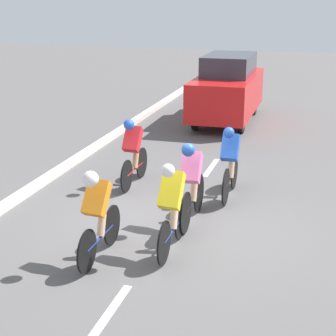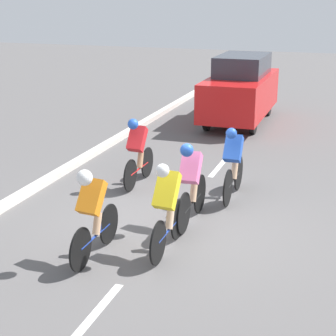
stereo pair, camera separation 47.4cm
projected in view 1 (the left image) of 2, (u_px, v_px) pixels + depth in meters
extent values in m
plane|color=#565454|center=(172.00, 223.00, 9.91)|extent=(60.00, 60.00, 0.00)
cube|color=white|center=(110.00, 312.00, 7.16)|extent=(0.12, 1.40, 0.01)
cube|color=white|center=(175.00, 219.00, 10.10)|extent=(0.12, 1.40, 0.01)
cube|color=white|center=(211.00, 167.00, 13.03)|extent=(0.12, 1.40, 0.01)
cube|color=beige|center=(17.00, 198.00, 10.91)|extent=(0.20, 28.04, 0.14)
cylinder|color=black|center=(199.00, 193.00, 10.34)|extent=(0.03, 0.71, 0.71)
cylinder|color=black|center=(186.00, 213.00, 9.42)|extent=(0.03, 0.71, 0.71)
cylinder|color=black|center=(193.00, 203.00, 9.88)|extent=(0.04, 1.00, 0.04)
cylinder|color=black|center=(195.00, 188.00, 9.98)|extent=(0.04, 0.04, 0.42)
cylinder|color=white|center=(193.00, 196.00, 9.89)|extent=(0.07, 0.07, 0.16)
cylinder|color=#DBAD84|center=(194.00, 192.00, 9.89)|extent=(0.12, 0.23, 0.36)
cube|color=pink|center=(191.00, 167.00, 9.58)|extent=(0.33, 0.47, 0.56)
sphere|color=blue|center=(188.00, 150.00, 9.27)|extent=(0.23, 0.23, 0.23)
cylinder|color=black|center=(112.00, 225.00, 9.01)|extent=(0.03, 0.66, 0.66)
cylinder|color=black|center=(87.00, 251.00, 8.09)|extent=(0.03, 0.66, 0.66)
cylinder|color=navy|center=(100.00, 238.00, 8.55)|extent=(0.04, 0.99, 0.04)
cylinder|color=navy|center=(104.00, 221.00, 8.65)|extent=(0.04, 0.04, 0.42)
cylinder|color=#1999D8|center=(101.00, 230.00, 8.57)|extent=(0.07, 0.07, 0.16)
cylinder|color=#DBAD84|center=(102.00, 225.00, 8.56)|extent=(0.12, 0.23, 0.36)
cube|color=orange|center=(97.00, 198.00, 8.25)|extent=(0.35, 0.46, 0.56)
sphere|color=white|center=(90.00, 179.00, 7.93)|extent=(0.24, 0.24, 0.24)
cylinder|color=black|center=(180.00, 219.00, 9.23)|extent=(0.03, 0.68, 0.68)
cylinder|color=black|center=(164.00, 243.00, 8.34)|extent=(0.03, 0.68, 0.68)
cylinder|color=navy|center=(173.00, 230.00, 8.78)|extent=(0.04, 0.97, 0.04)
cylinder|color=navy|center=(176.00, 214.00, 8.88)|extent=(0.04, 0.04, 0.42)
cylinder|color=green|center=(174.00, 223.00, 8.80)|extent=(0.07, 0.07, 0.16)
cylinder|color=beige|center=(174.00, 218.00, 8.80)|extent=(0.12, 0.23, 0.36)
cube|color=yellow|center=(172.00, 190.00, 8.48)|extent=(0.34, 0.49, 0.59)
sphere|color=white|center=(168.00, 171.00, 8.16)|extent=(0.20, 0.20, 0.20)
cylinder|color=black|center=(234.00, 172.00, 11.56)|extent=(0.03, 0.72, 0.72)
cylinder|color=black|center=(226.00, 187.00, 10.66)|extent=(0.03, 0.72, 0.72)
cylinder|color=black|center=(230.00, 179.00, 11.11)|extent=(0.04, 0.98, 0.04)
cylinder|color=black|center=(232.00, 166.00, 11.21)|extent=(0.04, 0.04, 0.42)
cylinder|color=white|center=(231.00, 174.00, 11.13)|extent=(0.07, 0.07, 0.16)
cylinder|color=#DBAD84|center=(231.00, 169.00, 11.13)|extent=(0.12, 0.23, 0.36)
cube|color=blue|center=(230.00, 148.00, 10.82)|extent=(0.33, 0.46, 0.54)
sphere|color=blue|center=(229.00, 133.00, 10.51)|extent=(0.21, 0.21, 0.21)
cylinder|color=black|center=(142.00, 163.00, 12.26)|extent=(0.03, 0.67, 0.67)
cylinder|color=black|center=(127.00, 176.00, 11.37)|extent=(0.03, 0.67, 0.67)
cylinder|color=red|center=(135.00, 169.00, 11.81)|extent=(0.04, 0.97, 0.04)
cylinder|color=red|center=(137.00, 157.00, 11.90)|extent=(0.04, 0.04, 0.42)
cylinder|color=green|center=(135.00, 164.00, 11.83)|extent=(0.07, 0.07, 0.16)
cylinder|color=tan|center=(136.00, 160.00, 11.82)|extent=(0.12, 0.23, 0.36)
cube|color=red|center=(133.00, 139.00, 11.51)|extent=(0.33, 0.46, 0.55)
sphere|color=blue|center=(129.00, 124.00, 11.20)|extent=(0.22, 0.22, 0.22)
cylinder|color=black|center=(242.00, 122.00, 16.10)|extent=(0.14, 0.64, 0.64)
cylinder|color=black|center=(196.00, 119.00, 16.45)|extent=(0.14, 0.64, 0.64)
cylinder|color=black|center=(254.00, 105.00, 18.52)|extent=(0.14, 0.64, 0.64)
cylinder|color=black|center=(213.00, 103.00, 18.88)|extent=(0.14, 0.64, 0.64)
cube|color=red|center=(227.00, 94.00, 17.32)|extent=(1.70, 4.27, 1.12)
cube|color=#2D333D|center=(229.00, 65.00, 17.25)|extent=(1.39, 2.35, 0.62)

